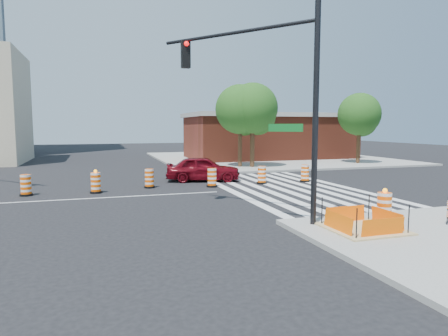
% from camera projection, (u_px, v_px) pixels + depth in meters
% --- Properties ---
extents(ground, '(120.00, 120.00, 0.00)m').
position_uv_depth(ground, '(70.00, 200.00, 18.12)').
color(ground, black).
rests_on(ground, ground).
extents(sidewalk_ne, '(22.00, 22.00, 0.15)m').
position_uv_depth(sidewalk_ne, '(269.00, 158.00, 40.63)').
color(sidewalk_ne, gray).
rests_on(sidewalk_ne, ground).
extents(crosswalk_east, '(6.75, 13.50, 0.01)m').
position_uv_depth(crosswalk_east, '(287.00, 188.00, 21.45)').
color(crosswalk_east, silver).
rests_on(crosswalk_east, ground).
extents(lane_centerline, '(14.00, 0.12, 0.01)m').
position_uv_depth(lane_centerline, '(69.00, 200.00, 18.12)').
color(lane_centerline, silver).
rests_on(lane_centerline, ground).
extents(excavation_pit, '(2.20, 2.20, 0.90)m').
position_uv_depth(excavation_pit, '(363.00, 227.00, 12.32)').
color(excavation_pit, tan).
rests_on(excavation_pit, ground).
extents(brick_storefront, '(16.50, 8.50, 4.60)m').
position_uv_depth(brick_storefront, '(269.00, 136.00, 40.40)').
color(brick_storefront, maroon).
rests_on(brick_storefront, ground).
extents(red_coupe, '(4.75, 2.81, 1.52)m').
position_uv_depth(red_coupe, '(203.00, 169.00, 24.19)').
color(red_coupe, '#610811').
rests_on(red_coupe, ground).
extents(signal_pole_se, '(3.98, 5.06, 8.33)m').
position_uv_depth(signal_pole_se, '(267.00, 73.00, 13.47)').
color(signal_pole_se, black).
rests_on(signal_pole_se, ground).
extents(pit_drum, '(0.58, 0.58, 1.14)m').
position_uv_depth(pit_drum, '(384.00, 208.00, 13.22)').
color(pit_drum, black).
rests_on(pit_drum, ground).
extents(tree_north_c, '(3.95, 3.92, 6.67)m').
position_uv_depth(tree_north_c, '(253.00, 111.00, 30.94)').
color(tree_north_c, '#382314').
rests_on(tree_north_c, ground).
extents(tree_north_d, '(3.86, 3.86, 6.57)m').
position_uv_depth(tree_north_d, '(240.00, 112.00, 31.09)').
color(tree_north_d, '#382314').
rests_on(tree_north_d, ground).
extents(tree_north_e, '(3.64, 3.62, 6.16)m').
position_uv_depth(tree_north_e, '(359.00, 117.00, 34.16)').
color(tree_north_e, '#382314').
rests_on(tree_north_e, ground).
extents(median_drum_3, '(0.60, 0.60, 1.02)m').
position_uv_depth(median_drum_3, '(26.00, 186.00, 19.08)').
color(median_drum_3, black).
rests_on(median_drum_3, ground).
extents(median_drum_4, '(0.60, 0.60, 1.18)m').
position_uv_depth(median_drum_4, '(96.00, 183.00, 19.85)').
color(median_drum_4, black).
rests_on(median_drum_4, ground).
extents(median_drum_5, '(0.60, 0.60, 1.02)m').
position_uv_depth(median_drum_5, '(149.00, 179.00, 21.55)').
color(median_drum_5, black).
rests_on(median_drum_5, ground).
extents(median_drum_6, '(0.60, 0.60, 1.02)m').
position_uv_depth(median_drum_6, '(212.00, 178.00, 21.85)').
color(median_drum_6, black).
rests_on(median_drum_6, ground).
extents(median_drum_7, '(0.60, 0.60, 1.02)m').
position_uv_depth(median_drum_7, '(262.00, 176.00, 23.04)').
color(median_drum_7, black).
rests_on(median_drum_7, ground).
extents(median_drum_8, '(0.60, 0.60, 1.02)m').
position_uv_depth(median_drum_8, '(305.00, 174.00, 23.88)').
color(median_drum_8, black).
rests_on(median_drum_8, ground).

